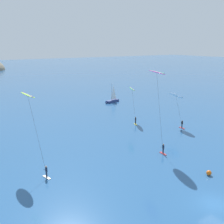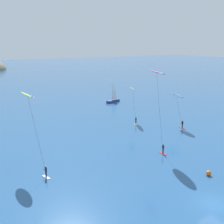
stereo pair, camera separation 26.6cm
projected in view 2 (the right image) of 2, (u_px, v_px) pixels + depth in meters
name	position (u px, v px, depth m)	size (l,w,h in m)	color
ground_plane	(214.00, 205.00, 31.25)	(600.00, 600.00, 0.00)	#285689
sailboat_near	(112.00, 100.00, 84.99)	(5.93, 2.69, 5.70)	navy
kitesurfer_magenta	(157.00, 77.00, 46.16)	(3.73, 7.70, 13.14)	red
kitesurfer_green	(133.00, 92.00, 64.14)	(3.93, 7.08, 7.57)	yellow
kitesurfer_white	(177.00, 98.00, 60.15)	(2.49, 6.04, 7.12)	red
kitesurfer_lime	(29.00, 101.00, 39.75)	(1.52, 9.14, 10.71)	silver
marker_buoy	(209.00, 173.00, 38.04)	(0.70, 0.70, 0.70)	orange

